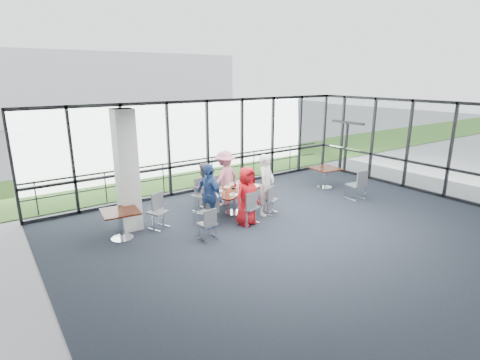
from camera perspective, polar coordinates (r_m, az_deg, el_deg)
floor at (r=10.01m, az=10.08°, el=-8.13°), size 12.00×10.00×0.02m
ceiling at (r=9.22m, az=11.03°, el=10.47°), size 12.00×10.00×0.04m
wall_left at (r=6.82m, az=-27.84°, el=-6.69°), size 0.10×10.00×3.20m
curtain_wall_back at (r=13.37m, az=-4.96°, el=5.28°), size 12.00×0.10×3.20m
curtain_wall_right at (r=14.34m, az=27.65°, el=4.25°), size 0.10×10.00×3.20m
exit_door at (r=16.44m, az=15.83°, el=4.73°), size 0.12×1.60×2.10m
structural_column at (r=10.12m, az=-16.87°, el=1.32°), size 0.50×0.50×3.20m
apron at (r=18.10m, az=-12.90°, el=2.42°), size 80.00×70.00×0.02m
grass_strip at (r=16.31m, az=-10.18°, el=1.25°), size 80.00×5.00×0.01m
hangar_main at (r=39.82m, az=-20.33°, el=13.23°), size 24.00×10.00×6.00m
guard_rail at (r=14.11m, az=-6.09°, el=1.23°), size 12.00×0.06×0.06m
main_table at (r=11.08m, az=-0.90°, el=-2.09°), size 2.00×1.50×0.75m
side_table_left at (r=9.80m, az=-17.76°, el=-5.12°), size 0.96×0.96×0.75m
side_table_right at (r=13.98m, az=12.88°, el=1.40°), size 1.04×1.04×0.75m
diner_near_left at (r=10.20m, az=1.04°, el=-2.48°), size 0.87×0.65×1.63m
diner_near_right at (r=10.95m, az=4.03°, el=-0.74°), size 0.80×0.71×1.81m
diner_far_left at (r=11.10m, az=-5.57°, el=-1.25°), size 0.80×0.55×1.55m
diner_far_right at (r=11.79m, az=-2.31°, el=0.30°), size 1.24×0.87×1.74m
diner_end at (r=10.11m, az=-4.73°, el=-2.35°), size 0.66×1.07×1.75m
chair_main_nl at (r=10.33m, az=1.31°, el=-4.22°), size 0.58×0.58×0.95m
chair_main_nr at (r=11.15m, az=4.46°, el=-3.01°), size 0.57×0.57×0.86m
chair_main_fl at (r=11.39m, az=-5.89°, el=-2.38°), size 0.59×0.59×0.96m
chair_main_fr at (r=12.00m, az=-2.91°, el=-1.58°), size 0.53×0.53×0.88m
chair_main_end at (r=10.19m, az=-5.22°, el=-4.99°), size 0.55×0.55×0.81m
chair_spare_la at (r=9.44m, az=-4.99°, el=-6.67°), size 0.44×0.44×0.82m
chair_spare_lb at (r=10.29m, az=-12.42°, el=-4.81°), size 0.59×0.59×0.91m
chair_spare_r at (r=12.98m, az=17.21°, el=-0.72°), size 0.53×0.53×0.98m
plate_nl at (r=10.52m, az=-0.97°, el=-2.24°), size 0.26×0.26×0.01m
plate_nr at (r=11.32m, az=2.14°, el=-0.94°), size 0.28×0.28×0.01m
plate_fl at (r=10.88m, az=-3.36°, el=-1.65°), size 0.28×0.28×0.01m
plate_fr at (r=11.56m, az=-1.12°, el=-0.60°), size 0.29×0.29×0.01m
plate_end at (r=10.45m, az=-3.61°, el=-2.40°), size 0.29×0.29×0.01m
tumbler_a at (r=10.73m, az=-0.53°, el=-1.50°), size 0.07×0.07×0.15m
tumbler_b at (r=11.09m, az=0.73°, el=-0.99°), size 0.06×0.06×0.13m
tumbler_c at (r=11.24m, az=-1.80°, el=-0.77°), size 0.06×0.06×0.13m
tumbler_d at (r=10.48m, az=-2.43°, el=-1.99°), size 0.06×0.06×0.13m
menu_a at (r=10.75m, az=0.45°, el=-1.87°), size 0.31×0.24×0.00m
menu_b at (r=11.46m, az=2.24°, el=-0.77°), size 0.32×0.27×0.00m
menu_c at (r=11.29m, az=-1.94°, el=-1.03°), size 0.34×0.34×0.00m
condiment_caddy at (r=11.07m, az=-0.96°, el=-1.25°), size 0.10×0.07×0.04m
ketchup_bottle at (r=11.07m, az=-0.74°, el=-0.88°), size 0.06×0.06×0.18m
green_bottle at (r=11.09m, az=-0.77°, el=-0.79°), size 0.05×0.05×0.20m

